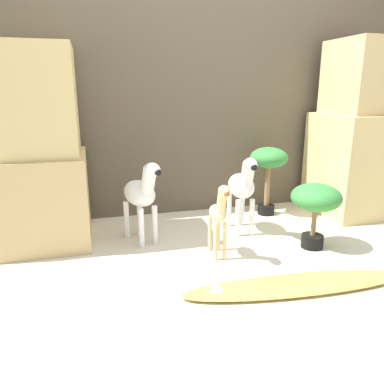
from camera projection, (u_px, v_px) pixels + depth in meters
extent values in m
plane|color=beige|center=(254.00, 267.00, 2.44)|extent=(14.00, 14.00, 0.00)
cube|color=brown|center=(200.00, 91.00, 3.32)|extent=(6.40, 0.08, 2.20)
cube|color=tan|center=(40.00, 199.00, 2.76)|extent=(0.69, 0.68, 0.66)
cube|color=#D1B775|center=(29.00, 101.00, 2.57)|extent=(0.62, 0.62, 0.74)
cube|color=#D1B775|center=(357.00, 164.00, 3.41)|extent=(0.69, 0.68, 0.90)
cube|color=tan|center=(367.00, 77.00, 3.21)|extent=(0.56, 0.56, 0.62)
cylinder|color=white|center=(252.00, 217.00, 2.93)|extent=(0.04, 0.04, 0.29)
cylinder|color=white|center=(238.00, 218.00, 2.91)|extent=(0.04, 0.04, 0.29)
cylinder|color=white|center=(242.00, 208.00, 3.14)|extent=(0.04, 0.04, 0.29)
cylinder|color=white|center=(229.00, 209.00, 3.12)|extent=(0.04, 0.04, 0.29)
ellipsoid|color=white|center=(241.00, 186.00, 2.96)|extent=(0.21, 0.34, 0.19)
cylinder|color=white|center=(248.00, 174.00, 2.80)|extent=(0.11, 0.15, 0.21)
ellipsoid|color=white|center=(251.00, 164.00, 2.72)|extent=(0.10, 0.16, 0.10)
sphere|color=black|center=(254.00, 167.00, 2.66)|extent=(0.05, 0.05, 0.05)
cube|color=black|center=(248.00, 173.00, 2.80)|extent=(0.03, 0.09, 0.17)
cylinder|color=white|center=(155.00, 225.00, 2.77)|extent=(0.04, 0.04, 0.29)
cylinder|color=white|center=(141.00, 228.00, 2.70)|extent=(0.04, 0.04, 0.29)
cylinder|color=white|center=(140.00, 217.00, 2.94)|extent=(0.04, 0.04, 0.29)
cylinder|color=white|center=(127.00, 220.00, 2.87)|extent=(0.04, 0.04, 0.29)
ellipsoid|color=white|center=(139.00, 193.00, 2.76)|extent=(0.30, 0.37, 0.19)
cylinder|color=white|center=(148.00, 180.00, 2.62)|extent=(0.14, 0.17, 0.21)
ellipsoid|color=white|center=(152.00, 170.00, 2.55)|extent=(0.14, 0.18, 0.10)
sphere|color=black|center=(158.00, 172.00, 2.50)|extent=(0.05, 0.05, 0.05)
cube|color=black|center=(148.00, 179.00, 2.62)|extent=(0.05, 0.09, 0.17)
cylinder|color=#E0C184|center=(225.00, 241.00, 2.51)|extent=(0.03, 0.03, 0.26)
cylinder|color=#E0C184|center=(216.00, 242.00, 2.49)|extent=(0.03, 0.03, 0.26)
cylinder|color=#E0C184|center=(218.00, 233.00, 2.65)|extent=(0.03, 0.03, 0.26)
cylinder|color=#E0C184|center=(210.00, 233.00, 2.64)|extent=(0.03, 0.03, 0.26)
ellipsoid|color=#E0C184|center=(217.00, 213.00, 2.53)|extent=(0.12, 0.23, 0.10)
cylinder|color=#E0C184|center=(222.00, 201.00, 2.41)|extent=(0.07, 0.12, 0.20)
ellipsoid|color=#E0C184|center=(224.00, 191.00, 2.33)|extent=(0.07, 0.12, 0.07)
sphere|color=brown|center=(227.00, 194.00, 2.28)|extent=(0.04, 0.04, 0.04)
cylinder|color=black|center=(266.00, 209.00, 3.45)|extent=(0.15, 0.15, 0.09)
cylinder|color=brown|center=(267.00, 187.00, 3.39)|extent=(0.05, 0.05, 0.35)
ellipsoid|color=#337F38|center=(269.00, 158.00, 3.32)|extent=(0.33, 0.33, 0.18)
cylinder|color=black|center=(312.00, 241.00, 2.72)|extent=(0.16, 0.16, 0.09)
cylinder|color=brown|center=(314.00, 223.00, 2.69)|extent=(0.04, 0.04, 0.19)
ellipsoid|color=#337F38|center=(316.00, 197.00, 2.63)|extent=(0.35, 0.35, 0.19)
ellipsoid|color=gold|center=(297.00, 285.00, 2.17)|extent=(1.39, 0.36, 0.04)
cone|color=white|center=(217.00, 286.00, 2.07)|extent=(0.08, 0.08, 0.05)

